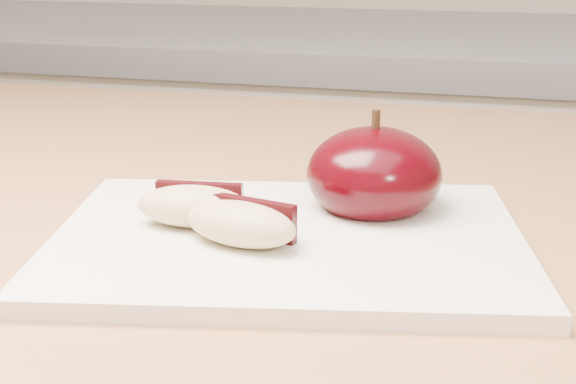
# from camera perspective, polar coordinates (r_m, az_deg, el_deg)

# --- Properties ---
(back_cabinet) EXTENTS (2.40, 0.62, 0.94)m
(back_cabinet) POSITION_cam_1_polar(r_m,az_deg,el_deg) (1.38, 11.85, -8.48)
(back_cabinet) COLOR silver
(back_cabinet) RESTS_ON ground
(cutting_board) EXTENTS (0.31, 0.25, 0.01)m
(cutting_board) POSITION_cam_1_polar(r_m,az_deg,el_deg) (0.47, 0.00, -3.52)
(cutting_board) COLOR silver
(cutting_board) RESTS_ON island_counter
(apple_half) EXTENTS (0.11, 0.11, 0.07)m
(apple_half) POSITION_cam_1_polar(r_m,az_deg,el_deg) (0.51, 6.14, 1.25)
(apple_half) COLOR black
(apple_half) RESTS_ON cutting_board
(apple_wedge_a) EXTENTS (0.07, 0.04, 0.02)m
(apple_wedge_a) POSITION_cam_1_polar(r_m,az_deg,el_deg) (0.48, -6.68, -0.96)
(apple_wedge_a) COLOR tan
(apple_wedge_a) RESTS_ON cutting_board
(apple_wedge_b) EXTENTS (0.07, 0.05, 0.02)m
(apple_wedge_b) POSITION_cam_1_polar(r_m,az_deg,el_deg) (0.45, -3.29, -2.23)
(apple_wedge_b) COLOR tan
(apple_wedge_b) RESTS_ON cutting_board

